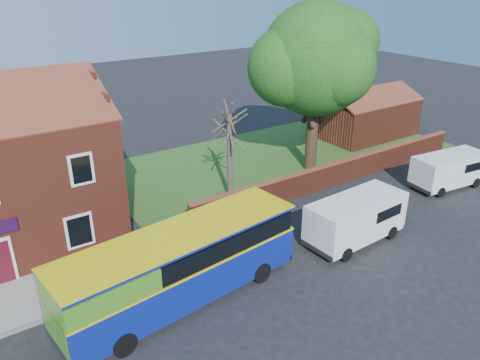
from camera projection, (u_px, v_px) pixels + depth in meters
ground at (229, 319)px, 18.66m from camera, size 120.00×120.00×0.00m
pavement at (13, 304)px, 19.40m from camera, size 18.00×3.50×0.12m
kerb at (21, 328)px, 18.07m from camera, size 18.00×0.15×0.14m
grass_strip at (281, 156)px, 35.14m from camera, size 26.00×12.00×0.04m
boundary_wall at (339, 172)px, 30.28m from camera, size 22.00×0.38×1.60m
outbuilding at (365, 117)px, 39.10m from camera, size 8.20×5.06×4.17m
bus at (174, 266)px, 18.86m from camera, size 10.79×3.86×3.21m
van_near at (356, 218)px, 23.60m from camera, size 5.49×2.43×2.37m
van_far at (449, 169)px, 29.73m from camera, size 5.14×2.57×2.17m
large_tree at (315, 62)px, 30.15m from camera, size 9.21×7.29×11.24m
bare_tree at (230, 153)px, 27.48m from camera, size 2.16×2.58×5.77m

